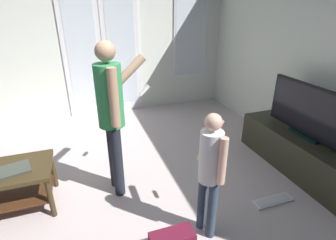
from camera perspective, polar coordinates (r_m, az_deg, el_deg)
The scene contains 10 objects.
ground_plane at distance 2.96m, azimuth -15.09°, elevation -16.69°, with size 5.54×5.05×0.02m, color #BEAEAE.
wall_back_with_doors at distance 4.80m, azimuth -18.69°, elevation 16.32°, with size 5.54×0.09×2.75m.
wall_right_plain at distance 3.61m, azimuth 31.57°, elevation 12.33°, with size 0.06×5.05×2.72m.
coffee_table at distance 3.00m, azimuth -32.82°, elevation -11.41°, with size 0.93×0.55×0.46m.
tv_stand at distance 3.57m, azimuth 27.04°, elevation -6.48°, with size 0.49×1.66×0.45m.
flat_screen_tv at distance 3.35m, azimuth 28.69°, elevation 1.60°, with size 0.08×1.16×0.62m.
person_adult at distance 2.57m, azimuth -12.23°, elevation 2.50°, with size 0.58×0.48×1.60m.
person_child at distance 2.14m, azimuth 9.34°, elevation -10.08°, with size 0.33×0.37×1.15m.
loose_keyboard at distance 3.03m, azimuth 22.08°, elevation -16.14°, with size 0.44×0.13×0.02m.
laptop_closed at distance 2.86m, azimuth -31.21°, elevation -9.47°, with size 0.31×0.22×0.02m, color #373C34.
Camera 1 is at (-0.02, -2.28, 1.88)m, focal length 27.70 mm.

